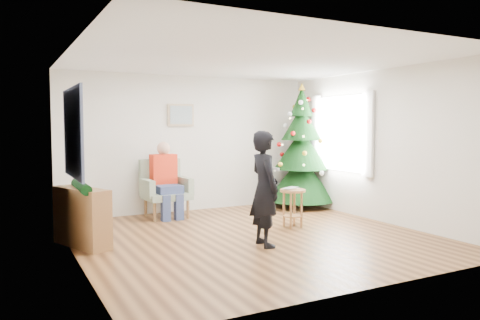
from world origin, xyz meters
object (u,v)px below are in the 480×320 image
stool (293,208)px  console (82,217)px  christmas_tree (301,151)px  armchair (165,196)px  standing_man (265,189)px

stool → console: bearing=174.4°
christmas_tree → stool: bearing=-128.6°
christmas_tree → armchair: christmas_tree is taller
stool → standing_man: bearing=-141.3°
christmas_tree → standing_man: bearing=-133.6°
christmas_tree → console: 4.71m
console → armchair: bearing=19.3°
armchair → console: (-1.67, -1.47, 0.01)m
christmas_tree → stool: size_ratio=4.05×
stool → standing_man: 1.37m
christmas_tree → standing_man: size_ratio=1.59×
stool → armchair: armchair is taller
armchair → stool: bearing=-51.3°
christmas_tree → console: (-4.48, -1.26, -0.73)m
standing_man → stool: bearing=-47.1°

